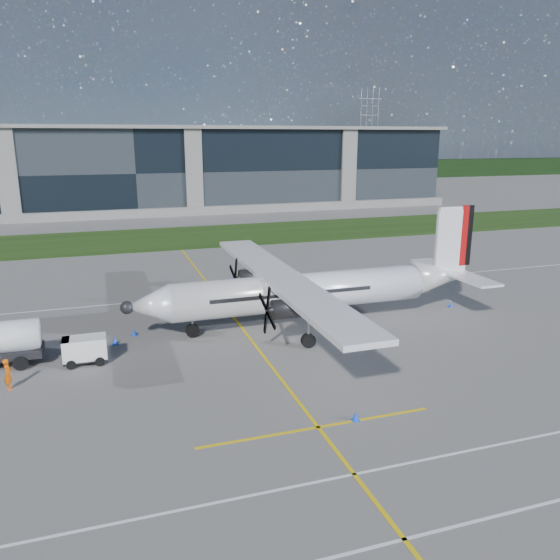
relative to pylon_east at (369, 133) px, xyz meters
name	(u,v)px	position (x,y,z in m)	size (l,w,h in m)	color
ground	(157,250)	(-85.00, -110.00, -15.00)	(400.00, 400.00, 0.00)	slate
grass_strip	(151,239)	(-85.00, -102.00, -14.98)	(400.00, 18.00, 0.04)	#1B360E
terminal_building	(132,171)	(-85.00, -70.00, -7.50)	(120.00, 20.00, 15.00)	black
tree_line	(120,175)	(-85.00, -10.00, -12.00)	(400.00, 6.00, 6.00)	black
pylon_east	(369,133)	(0.00, 0.00, 0.00)	(9.00, 4.60, 30.00)	gray
yellow_taxiway_centerline	(238,323)	(-82.00, -140.00, -14.99)	(0.20, 70.00, 0.01)	yellow
white_lane_line	(325,559)	(-85.00, -164.00, -14.99)	(90.00, 0.15, 0.01)	white
turboprop_aircraft	(313,270)	(-76.71, -141.82, -10.79)	(27.06, 28.07, 8.42)	white
baggage_tug	(85,350)	(-92.80, -144.23, -14.17)	(2.77, 1.66, 1.66)	white
ground_crew_person	(8,372)	(-96.79, -146.73, -13.98)	(0.83, 0.60, 2.05)	#F25907
safety_cone_portwing	(356,416)	(-79.98, -155.95, -14.75)	(0.36, 0.36, 0.50)	blue
safety_cone_fwd	(115,341)	(-90.97, -141.49, -14.75)	(0.36, 0.36, 0.50)	blue
safety_cone_stbdwing	(234,278)	(-79.32, -127.28, -14.75)	(0.36, 0.36, 0.50)	blue
safety_cone_tail	(451,304)	(-64.29, -141.45, -14.75)	(0.36, 0.36, 0.50)	blue
safety_cone_nose_stbd	(134,332)	(-89.62, -140.17, -14.75)	(0.36, 0.36, 0.50)	blue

